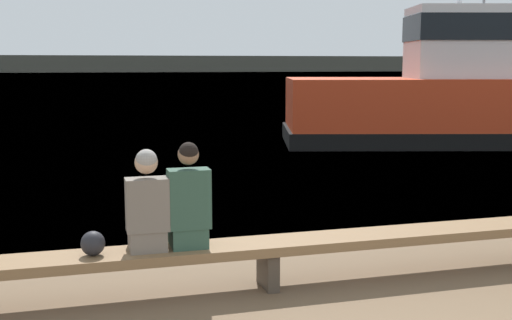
{
  "coord_description": "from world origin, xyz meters",
  "views": [
    {
      "loc": [
        -2.09,
        -2.59,
        2.22
      ],
      "look_at": [
        0.42,
        6.31,
        0.82
      ],
      "focal_mm": 45.0,
      "sensor_mm": 36.0,
      "label": 1
    }
  ],
  "objects_px": {
    "person_left": "(147,206)",
    "moored_sailboat": "(486,96)",
    "tugboat_red": "(453,101)",
    "person_right": "(189,202)",
    "bench_main": "(268,249)",
    "shopping_bag": "(93,243)"
  },
  "relations": [
    {
      "from": "person_left",
      "to": "moored_sailboat",
      "type": "distance_m",
      "value": 27.6
    },
    {
      "from": "tugboat_red",
      "to": "person_right",
      "type": "bearing_deg",
      "value": 152.23
    },
    {
      "from": "person_right",
      "to": "tugboat_red",
      "type": "relative_size",
      "value": 0.11
    },
    {
      "from": "person_right",
      "to": "bench_main",
      "type": "bearing_deg",
      "value": 0.03
    },
    {
      "from": "person_left",
      "to": "person_right",
      "type": "distance_m",
      "value": 0.39
    },
    {
      "from": "person_left",
      "to": "shopping_bag",
      "type": "relative_size",
      "value": 4.24
    },
    {
      "from": "tugboat_red",
      "to": "moored_sailboat",
      "type": "xyz_separation_m",
      "value": [
        8.81,
        10.85,
        -0.53
      ]
    },
    {
      "from": "shopping_bag",
      "to": "moored_sailboat",
      "type": "relative_size",
      "value": 0.03
    },
    {
      "from": "bench_main",
      "to": "tugboat_red",
      "type": "bearing_deg",
      "value": 49.62
    },
    {
      "from": "shopping_bag",
      "to": "tugboat_red",
      "type": "distance_m",
      "value": 14.03
    },
    {
      "from": "person_right",
      "to": "shopping_bag",
      "type": "relative_size",
      "value": 4.47
    },
    {
      "from": "person_right",
      "to": "moored_sailboat",
      "type": "xyz_separation_m",
      "value": [
        17.92,
        20.64,
        -0.26
      ]
    },
    {
      "from": "tugboat_red",
      "to": "moored_sailboat",
      "type": "relative_size",
      "value": 1.11
    },
    {
      "from": "bench_main",
      "to": "shopping_bag",
      "type": "relative_size",
      "value": 30.83
    },
    {
      "from": "tugboat_red",
      "to": "moored_sailboat",
      "type": "height_order",
      "value": "moored_sailboat"
    },
    {
      "from": "person_right",
      "to": "tugboat_red",
      "type": "height_order",
      "value": "tugboat_red"
    },
    {
      "from": "moored_sailboat",
      "to": "person_right",
      "type": "bearing_deg",
      "value": 135.18
    },
    {
      "from": "bench_main",
      "to": "shopping_bag",
      "type": "height_order",
      "value": "shopping_bag"
    },
    {
      "from": "person_left",
      "to": "tugboat_red",
      "type": "relative_size",
      "value": 0.1
    },
    {
      "from": "shopping_bag",
      "to": "moored_sailboat",
      "type": "xyz_separation_m",
      "value": [
        18.82,
        20.66,
        0.08
      ]
    },
    {
      "from": "shopping_bag",
      "to": "tugboat_red",
      "type": "relative_size",
      "value": 0.02
    },
    {
      "from": "bench_main",
      "to": "shopping_bag",
      "type": "xyz_separation_m",
      "value": [
        -1.68,
        -0.02,
        0.2
      ]
    }
  ]
}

